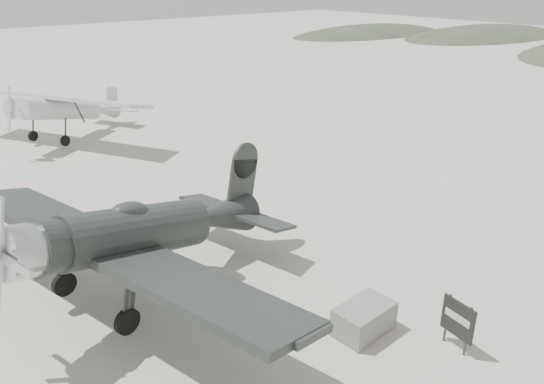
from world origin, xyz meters
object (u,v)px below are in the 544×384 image
Objects in this scene: lowwing_monoplane at (146,231)px; equipment_block at (364,319)px; highwing_monoplane at (65,105)px; sign_board at (458,320)px.

equipment_block is at bearing -68.16° from lowwing_monoplane.
highwing_monoplane is 6.90× the size of equipment_block.
highwing_monoplane reaches higher than sign_board.
lowwing_monoplane is 7.83m from sign_board.
sign_board is (1.16, -1.75, 0.40)m from equipment_block.
sign_board reaches higher than equipment_block.
highwing_monoplane is (3.55, 15.59, -0.09)m from lowwing_monoplane.
lowwing_monoplane reaches higher than highwing_monoplane.
lowwing_monoplane is 1.14× the size of highwing_monoplane.
sign_board is (4.32, -6.42, -1.17)m from lowwing_monoplane.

